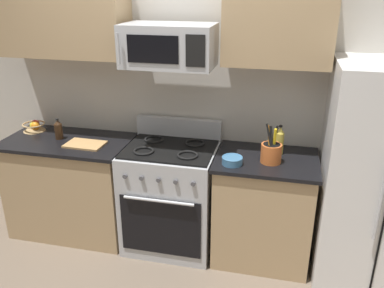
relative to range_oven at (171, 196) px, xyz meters
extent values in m
cube|color=beige|center=(0.00, 0.39, 0.83)|extent=(8.00, 0.10, 2.60)
cube|color=tan|center=(-0.95, 0.00, -0.03)|extent=(1.07, 0.60, 0.88)
cube|color=black|center=(-0.95, 0.00, 0.42)|extent=(1.11, 0.64, 0.03)
cube|color=#B2B5BA|center=(0.00, 0.00, -0.02)|extent=(0.76, 0.64, 0.91)
cube|color=black|center=(0.00, -0.32, -0.11)|extent=(0.67, 0.01, 0.51)
cylinder|color=#B2B5BA|center=(0.00, -0.35, 0.15)|extent=(0.57, 0.02, 0.02)
cube|color=black|center=(0.00, 0.00, 0.44)|extent=(0.73, 0.57, 0.02)
cube|color=#B2B5BA|center=(0.00, 0.29, 0.53)|extent=(0.76, 0.06, 0.18)
torus|color=black|center=(-0.18, -0.14, 0.46)|extent=(0.17, 0.17, 0.02)
torus|color=black|center=(0.18, -0.14, 0.46)|extent=(0.17, 0.17, 0.02)
torus|color=black|center=(-0.18, 0.13, 0.46)|extent=(0.17, 0.17, 0.02)
torus|color=black|center=(0.18, 0.13, 0.46)|extent=(0.17, 0.17, 0.02)
cylinder|color=#4C4C51|center=(-0.27, -0.33, 0.32)|extent=(0.04, 0.02, 0.04)
cylinder|color=#4C4C51|center=(-0.14, -0.33, 0.32)|extent=(0.04, 0.02, 0.04)
cylinder|color=#4C4C51|center=(0.00, -0.33, 0.32)|extent=(0.04, 0.02, 0.04)
cylinder|color=#4C4C51|center=(0.14, -0.33, 0.32)|extent=(0.04, 0.02, 0.04)
cylinder|color=#4C4C51|center=(0.27, -0.33, 0.32)|extent=(0.04, 0.02, 0.04)
cube|color=tan|center=(0.79, 0.00, -0.03)|extent=(0.77, 0.60, 0.88)
cube|color=black|center=(0.79, 0.00, 0.42)|extent=(0.81, 0.64, 0.03)
cube|color=silver|center=(1.62, -0.02, 0.38)|extent=(0.81, 0.71, 1.70)
cylinder|color=#B2B5BA|center=(1.57, -0.40, 0.42)|extent=(0.02, 0.02, 0.68)
cube|color=#B2B5BA|center=(0.00, 0.03, 1.28)|extent=(0.70, 0.40, 0.32)
cube|color=black|center=(-0.06, -0.17, 1.28)|extent=(0.38, 0.01, 0.20)
cube|color=black|center=(0.25, -0.17, 1.28)|extent=(0.14, 0.01, 0.22)
cylinder|color=#B2B5BA|center=(-0.31, -0.20, 1.28)|extent=(0.02, 0.02, 0.22)
cube|color=tan|center=(-0.95, 0.17, 1.47)|extent=(1.10, 0.34, 0.66)
cube|color=tan|center=(0.80, 0.17, 1.47)|extent=(0.80, 0.34, 0.66)
cylinder|color=#D1662D|center=(0.82, -0.06, 0.51)|extent=(0.16, 0.16, 0.15)
cylinder|color=black|center=(0.82, -0.06, 0.52)|extent=(0.13, 0.13, 0.13)
cylinder|color=black|center=(0.83, -0.04, 0.60)|extent=(0.06, 0.03, 0.26)
cylinder|color=black|center=(0.82, -0.07, 0.60)|extent=(0.06, 0.07, 0.26)
cylinder|color=black|center=(0.81, -0.09, 0.61)|extent=(0.08, 0.04, 0.29)
cylinder|color=orange|center=(0.81, -0.09, 0.60)|extent=(0.06, 0.05, 0.27)
cylinder|color=yellow|center=(0.84, -0.06, 0.59)|extent=(0.03, 0.05, 0.25)
cone|color=tan|center=(-1.36, 0.15, 0.47)|extent=(0.20, 0.20, 0.06)
torus|color=tan|center=(-1.36, 0.15, 0.50)|extent=(0.21, 0.21, 0.01)
sphere|color=red|center=(-1.35, 0.16, 0.50)|extent=(0.08, 0.08, 0.08)
sphere|color=orange|center=(-1.32, 0.12, 0.50)|extent=(0.08, 0.08, 0.08)
sphere|color=yellow|center=(-1.34, 0.13, 0.50)|extent=(0.07, 0.07, 0.07)
sphere|color=#9EB74C|center=(-1.35, 0.14, 0.49)|extent=(0.06, 0.06, 0.06)
cube|color=tan|center=(-0.73, -0.07, 0.44)|extent=(0.33, 0.22, 0.02)
cylinder|color=gold|center=(0.88, 0.12, 0.53)|extent=(0.07, 0.07, 0.18)
cone|color=gold|center=(0.88, 0.12, 0.64)|extent=(0.06, 0.06, 0.05)
cylinder|color=black|center=(0.88, 0.12, 0.67)|extent=(0.03, 0.03, 0.01)
cylinder|color=#382314|center=(-1.02, 0.01, 0.50)|extent=(0.07, 0.07, 0.14)
cone|color=#382314|center=(-1.02, 0.01, 0.59)|extent=(0.06, 0.06, 0.04)
cylinder|color=black|center=(-1.02, 0.01, 0.62)|extent=(0.03, 0.03, 0.01)
cylinder|color=teal|center=(0.54, -0.17, 0.46)|extent=(0.16, 0.16, 0.06)
torus|color=teal|center=(0.54, -0.17, 0.49)|extent=(0.16, 0.16, 0.01)
camera|label=1|loc=(0.88, -2.97, 1.74)|focal=37.92mm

